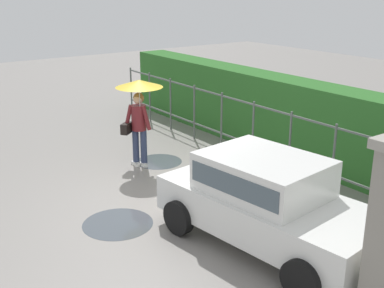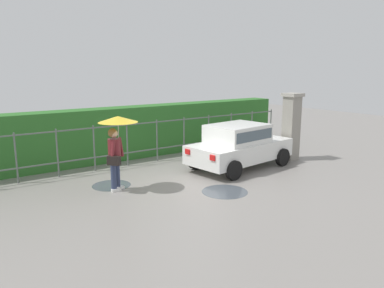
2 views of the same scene
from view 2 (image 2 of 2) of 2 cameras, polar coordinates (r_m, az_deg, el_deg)
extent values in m
plane|color=gray|center=(11.06, -0.67, -5.85)|extent=(40.00, 40.00, 0.00)
cube|color=white|center=(12.66, 7.34, -0.99)|extent=(3.87, 2.07, 0.60)
cube|color=white|center=(12.43, 6.96, 1.61)|extent=(2.06, 1.66, 0.60)
cube|color=#4C5B66|center=(12.43, 6.96, 1.70)|extent=(1.91, 1.66, 0.33)
cylinder|color=black|center=(14.18, 8.03, -0.81)|extent=(0.62, 0.25, 0.60)
cylinder|color=black|center=(13.20, 13.62, -1.96)|extent=(0.62, 0.25, 0.60)
cylinder|color=black|center=(12.41, 0.58, -2.47)|extent=(0.62, 0.25, 0.60)
cylinder|color=black|center=(11.27, 6.39, -3.99)|extent=(0.62, 0.25, 0.60)
cube|color=red|center=(11.70, -0.65, -1.17)|extent=(0.08, 0.21, 0.16)
cube|color=red|center=(10.92, 3.17, -2.11)|extent=(0.08, 0.21, 0.16)
cylinder|color=#2D3856|center=(10.54, -11.32, -4.52)|extent=(0.15, 0.15, 0.86)
cylinder|color=#2D3856|center=(10.37, -11.86, -4.81)|extent=(0.15, 0.15, 0.86)
cube|color=white|center=(10.62, -10.95, -6.58)|extent=(0.26, 0.10, 0.08)
cube|color=white|center=(10.46, -11.48, -6.89)|extent=(0.26, 0.10, 0.08)
cylinder|color=maroon|center=(10.28, -11.75, -0.80)|extent=(0.34, 0.34, 0.58)
sphere|color=#DBAD89|center=(10.20, -11.85, 1.56)|extent=(0.22, 0.22, 0.22)
sphere|color=olive|center=(10.21, -12.00, 1.67)|extent=(0.25, 0.25, 0.25)
cylinder|color=maroon|center=(10.42, -10.78, -0.43)|extent=(0.23, 0.21, 0.56)
cylinder|color=maroon|center=(10.05, -11.98, -0.93)|extent=(0.23, 0.21, 0.56)
cylinder|color=#B2B2B7|center=(10.23, -11.12, 1.13)|extent=(0.02, 0.02, 0.77)
cone|color=yellow|center=(10.16, -11.22, 3.73)|extent=(1.06, 1.06, 0.17)
cube|color=black|center=(10.06, -11.83, -2.49)|extent=(0.33, 0.37, 0.24)
cube|color=gray|center=(14.03, 14.86, 2.32)|extent=(0.48, 0.48, 2.30)
cube|color=#9E998E|center=(13.90, 15.11, 7.25)|extent=(0.60, 0.60, 0.12)
cylinder|color=#59605B|center=(11.90, -25.23, -1.98)|extent=(0.05, 0.05, 1.50)
cylinder|color=#59605B|center=(12.14, -19.82, -1.31)|extent=(0.05, 0.05, 1.50)
cylinder|color=#59605B|center=(12.48, -14.67, -0.66)|extent=(0.05, 0.05, 1.50)
cylinder|color=#59605B|center=(12.92, -9.84, -0.04)|extent=(0.05, 0.05, 1.50)
cylinder|color=#59605B|center=(13.45, -5.35, 0.54)|extent=(0.05, 0.05, 1.50)
cylinder|color=#59605B|center=(14.05, -1.23, 1.06)|extent=(0.05, 0.05, 1.50)
cylinder|color=#59605B|center=(14.73, 2.54, 1.54)|extent=(0.05, 0.05, 1.50)
cylinder|color=#59605B|center=(15.46, 5.96, 1.96)|extent=(0.05, 0.05, 1.50)
cylinder|color=#59605B|center=(16.24, 9.07, 2.34)|extent=(0.05, 0.05, 1.50)
cylinder|color=#59605B|center=(17.07, 11.89, 2.68)|extent=(0.05, 0.05, 1.50)
cube|color=#59605B|center=(13.06, -7.63, 3.14)|extent=(12.83, 0.03, 0.04)
cube|color=#59605B|center=(13.24, -7.51, -1.02)|extent=(12.83, 0.03, 0.04)
cube|color=#2D6B28|center=(14.10, -9.65, 1.76)|extent=(13.83, 0.90, 1.90)
cylinder|color=#4C545B|center=(10.29, 5.00, -7.23)|extent=(1.26, 1.26, 0.00)
cylinder|color=#4C545B|center=(11.02, -12.17, -6.17)|extent=(1.10, 1.10, 0.00)
camera|label=1|loc=(14.05, 39.58, 12.08)|focal=45.96mm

